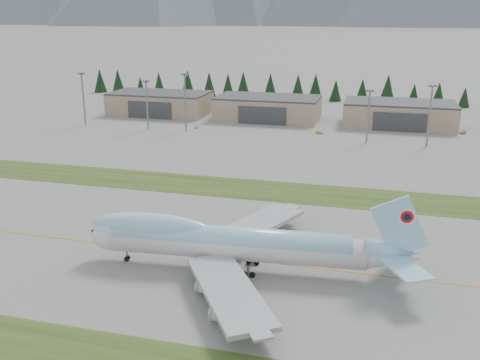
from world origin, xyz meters
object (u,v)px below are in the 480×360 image
(service_vehicle_a, at_px, (197,128))
(service_vehicle_c, at_px, (463,133))
(hangar_right, at_px, (399,114))
(hangar_center, at_px, (268,108))
(service_vehicle_b, at_px, (320,134))
(boeing_747_freighter, at_px, (231,242))
(hangar_left, at_px, (160,103))

(service_vehicle_a, relative_size, service_vehicle_c, 0.67)
(service_vehicle_c, bearing_deg, hangar_right, -176.42)
(service_vehicle_a, height_order, service_vehicle_c, service_vehicle_c)
(hangar_center, height_order, service_vehicle_b, hangar_center)
(service_vehicle_b, bearing_deg, hangar_center, 67.91)
(boeing_747_freighter, xyz_separation_m, service_vehicle_a, (-51.53, 126.66, -5.79))
(hangar_center, xyz_separation_m, hangar_right, (60.00, 0.00, 0.00))
(hangar_left, xyz_separation_m, hangar_right, (115.00, 0.00, 0.00))
(hangar_right, distance_m, service_vehicle_a, 90.70)
(hangar_right, bearing_deg, hangar_left, 180.00)
(hangar_left, xyz_separation_m, service_vehicle_b, (82.71, -25.86, -5.39))
(boeing_747_freighter, xyz_separation_m, service_vehicle_b, (2.26, 128.87, -5.79))
(hangar_right, xyz_separation_m, service_vehicle_c, (26.07, -9.90, -5.39))
(hangar_right, distance_m, service_vehicle_b, 41.72)
(service_vehicle_a, bearing_deg, hangar_center, 29.74)
(hangar_center, height_order, hangar_right, same)
(hangar_right, bearing_deg, hangar_center, 180.00)
(service_vehicle_a, height_order, service_vehicle_b, service_vehicle_b)
(hangar_left, xyz_separation_m, service_vehicle_a, (28.92, -28.07, -5.39))
(boeing_747_freighter, xyz_separation_m, hangar_left, (-80.45, 154.73, -0.40))
(service_vehicle_a, bearing_deg, service_vehicle_b, -15.02)
(hangar_center, distance_m, hangar_right, 60.00)
(hangar_center, height_order, service_vehicle_a, hangar_center)
(service_vehicle_c, bearing_deg, hangar_center, -162.19)
(hangar_left, distance_m, hangar_center, 55.00)
(service_vehicle_b, bearing_deg, hangar_right, -30.37)
(hangar_center, xyz_separation_m, service_vehicle_a, (-26.08, -28.07, -5.39))
(hangar_right, height_order, service_vehicle_c, hangar_right)
(boeing_747_freighter, distance_m, hangar_center, 156.81)
(hangar_left, height_order, service_vehicle_a, hangar_left)
(boeing_747_freighter, height_order, hangar_left, boeing_747_freighter)
(hangar_right, bearing_deg, service_vehicle_c, -20.79)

